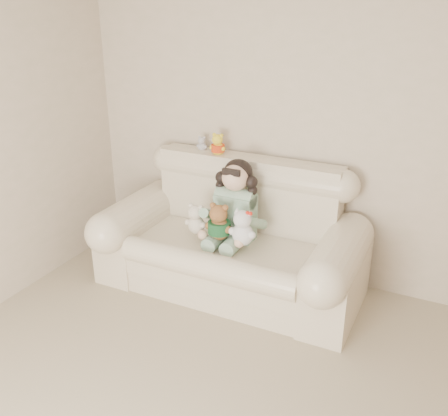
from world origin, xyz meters
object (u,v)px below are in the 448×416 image
at_px(cream_teddy, 196,216).
at_px(brown_teddy, 219,218).
at_px(sofa, 230,231).
at_px(white_cat, 243,224).
at_px(seated_child, 235,200).

bearing_deg(cream_teddy, brown_teddy, 11.96).
distance_m(sofa, white_cat, 0.28).
xyz_separation_m(seated_child, white_cat, (0.16, -0.22, -0.08)).
relative_size(brown_teddy, cream_teddy, 1.19).
bearing_deg(brown_teddy, white_cat, 10.68).
bearing_deg(cream_teddy, white_cat, 13.42).
height_order(seated_child, white_cat, seated_child).
distance_m(brown_teddy, cream_teddy, 0.21).
distance_m(seated_child, white_cat, 0.29).
xyz_separation_m(seated_child, cream_teddy, (-0.25, -0.20, -0.11)).
relative_size(sofa, seated_child, 3.15).
height_order(seated_child, cream_teddy, seated_child).
xyz_separation_m(white_cat, cream_teddy, (-0.41, 0.02, -0.02)).
distance_m(sofa, cream_teddy, 0.29).
height_order(brown_teddy, white_cat, brown_teddy).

